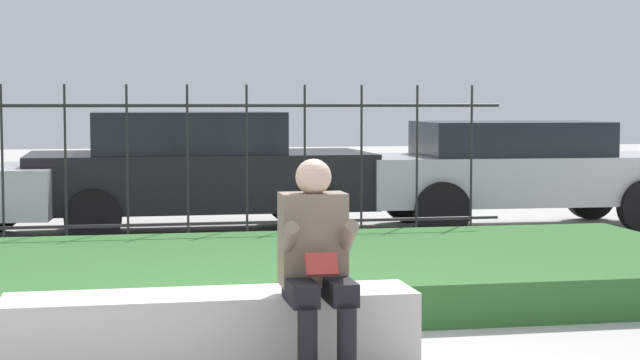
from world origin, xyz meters
name	(u,v)px	position (x,y,z in m)	size (l,w,h in m)	color
stone_bench	(212,334)	(-0.19, 0.00, 0.20)	(2.43, 0.52, 0.44)	beige
person_seated_reader	(316,258)	(0.39, -0.29, 0.67)	(0.42, 0.73, 1.24)	black
grass_berm	(207,276)	(0.00, 2.34, 0.16)	(8.52, 3.28, 0.31)	#33662D
iron_fence	(188,168)	(0.00, 4.42, 0.91)	(6.52, 0.03, 1.74)	#232326
car_parked_center	(197,169)	(0.25, 6.46, 0.77)	(4.00, 1.98, 1.45)	black
car_parked_right	(519,170)	(4.22, 6.24, 0.72)	(4.09, 1.94, 1.32)	#B7B7BC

